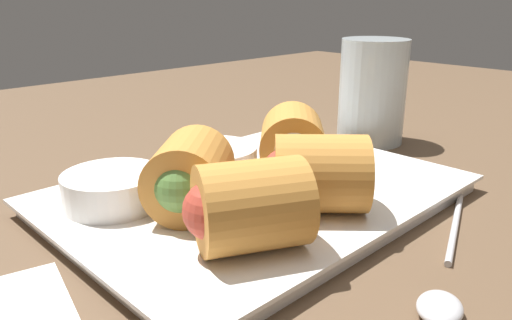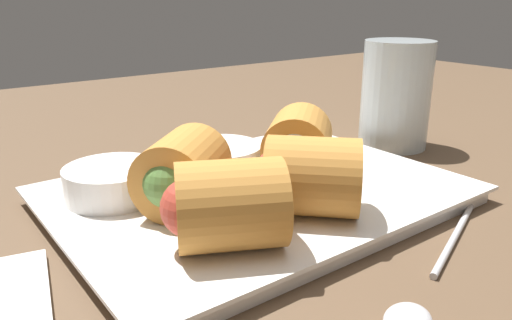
{
  "view_description": "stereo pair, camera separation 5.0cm",
  "coord_description": "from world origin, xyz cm",
  "px_view_note": "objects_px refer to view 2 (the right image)",
  "views": [
    {
      "loc": [
        -31.23,
        -27.93,
        19.08
      ],
      "look_at": [
        -3.89,
        0.24,
        5.82
      ],
      "focal_mm": 35.0,
      "sensor_mm": 36.0,
      "label": 1
    },
    {
      "loc": [
        -27.43,
        -31.18,
        19.08
      ],
      "look_at": [
        -3.89,
        0.24,
        5.82
      ],
      "focal_mm": 35.0,
      "sensor_mm": 36.0,
      "label": 2
    }
  ],
  "objects_px": {
    "dipping_bowl_near": "(220,158)",
    "drinking_glass": "(396,95)",
    "spoon": "(423,294)",
    "serving_plate": "(256,194)",
    "dipping_bowl_far": "(113,181)"
  },
  "relations": [
    {
      "from": "dipping_bowl_near",
      "to": "drinking_glass",
      "type": "bearing_deg",
      "value": -2.14
    },
    {
      "from": "spoon",
      "to": "serving_plate",
      "type": "bearing_deg",
      "value": 87.11
    },
    {
      "from": "serving_plate",
      "to": "spoon",
      "type": "xyz_separation_m",
      "value": [
        -0.01,
        -0.17,
        -0.0
      ]
    },
    {
      "from": "serving_plate",
      "to": "spoon",
      "type": "height_order",
      "value": "serving_plate"
    },
    {
      "from": "dipping_bowl_near",
      "to": "dipping_bowl_far",
      "type": "xyz_separation_m",
      "value": [
        -0.1,
        0.0,
        0.0
      ]
    },
    {
      "from": "serving_plate",
      "to": "dipping_bowl_near",
      "type": "bearing_deg",
      "value": 97.55
    },
    {
      "from": "dipping_bowl_near",
      "to": "drinking_glass",
      "type": "height_order",
      "value": "drinking_glass"
    },
    {
      "from": "spoon",
      "to": "dipping_bowl_near",
      "type": "bearing_deg",
      "value": 89.33
    },
    {
      "from": "serving_plate",
      "to": "dipping_bowl_near",
      "type": "relative_size",
      "value": 4.32
    },
    {
      "from": "dipping_bowl_far",
      "to": "spoon",
      "type": "xyz_separation_m",
      "value": [
        0.1,
        -0.22,
        -0.02
      ]
    },
    {
      "from": "dipping_bowl_far",
      "to": "serving_plate",
      "type": "bearing_deg",
      "value": -25.01
    },
    {
      "from": "serving_plate",
      "to": "dipping_bowl_far",
      "type": "xyz_separation_m",
      "value": [
        -0.11,
        0.05,
        0.02
      ]
    },
    {
      "from": "spoon",
      "to": "drinking_glass",
      "type": "relative_size",
      "value": 1.59
    },
    {
      "from": "dipping_bowl_far",
      "to": "drinking_glass",
      "type": "bearing_deg",
      "value": -1.94
    },
    {
      "from": "serving_plate",
      "to": "spoon",
      "type": "relative_size",
      "value": 1.71
    }
  ]
}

